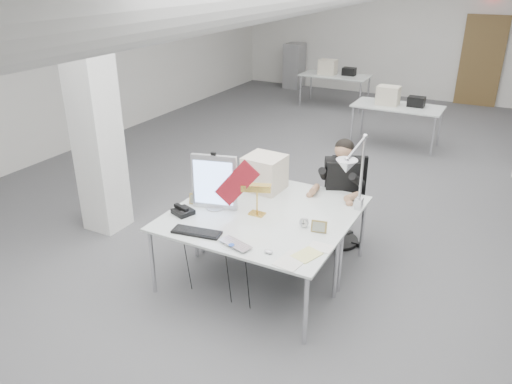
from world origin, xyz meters
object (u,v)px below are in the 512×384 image
Objects in this scene: office_chair at (342,199)px; desk_phone at (183,212)px; beige_monitor at (265,173)px; architect_lamp at (355,174)px; bankers_lamp at (257,199)px; monitor at (214,182)px; desk_main at (243,231)px; seated_person at (342,176)px; laptop at (231,246)px.

desk_phone is at bearing -154.33° from office_chair.
beige_monitor is 0.43× the size of architect_lamp.
desk_phone is (-0.68, -0.35, -0.15)m from bankers_lamp.
architect_lamp is (1.35, 0.45, 0.19)m from monitor.
desk_phone is (-0.72, 0.02, 0.04)m from desk_main.
bankers_lamp reaches higher than desk_main.
bankers_lamp is (-0.54, -1.12, 0.34)m from office_chair.
monitor reaches higher than desk_main.
desk_main is 1.57m from office_chair.
desk_phone is 1.79m from architect_lamp.
desk_phone is (-1.23, -1.46, 0.19)m from office_chair.
seated_person is at bearing 134.34° from architect_lamp.
beige_monitor reaches higher than bankers_lamp.
seated_person is at bearing 33.00° from beige_monitor.
beige_monitor is (-0.27, 0.99, 0.21)m from desk_main.
office_chair is 1.29m from bankers_lamp.
desk_phone is 0.47× the size of beige_monitor.
seated_person reaches higher than desk_main.
architect_lamp is (0.85, 0.74, 0.50)m from desk_main.
seated_person reaches higher than office_chair.
laptop is at bearing -78.49° from desk_main.
bankers_lamp is at bearing 114.94° from laptop.
desk_main is at bearing -45.05° from monitor.
desk_main is 1.87× the size of architect_lamp.
desk_phone is at bearing -155.32° from seated_person.
laptop is 0.73m from bankers_lamp.
monitor is at bearing -105.40° from beige_monitor.
seated_person is at bearing -114.32° from office_chair.
beige_monitor is at bearing 89.01° from bankers_lamp.
desk_main is at bearing 18.27° from desk_phone.
monitor is 0.62× the size of architect_lamp.
office_chair is 1.34× the size of seated_person.
monitor reaches higher than desk_phone.
architect_lamp reaches higher than desk_phone.
bankers_lamp is (-0.04, 0.36, 0.19)m from desk_main.
seated_person reaches higher than desk_phone.
office_chair is 3.38× the size of bankers_lamp.
seated_person is 0.91× the size of architect_lamp.
monitor is at bearing 167.25° from bankers_lamp.
architect_lamp reaches higher than seated_person.
bankers_lamp is 0.66m from beige_monitor.
monitor is (-1.01, -1.19, 0.46)m from office_chair.
office_chair is 5.97× the size of desk_phone.
seated_person reaches higher than bankers_lamp.
beige_monitor reaches higher than desk_main.
seated_person is 2.64× the size of laptop.
architect_lamp reaches higher than desk_main.
laptop is (0.57, -0.63, -0.28)m from monitor.
architect_lamp is at bearing -89.44° from office_chair.
seated_person is (0.00, -0.05, 0.31)m from office_chair.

